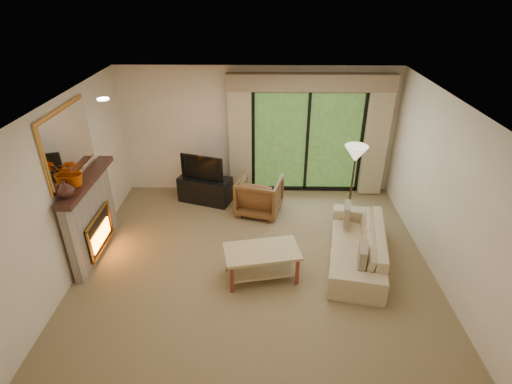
{
  "coord_description": "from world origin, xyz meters",
  "views": [
    {
      "loc": [
        0.09,
        -5.16,
        4.06
      ],
      "look_at": [
        0.0,
        0.3,
        1.1
      ],
      "focal_mm": 28.0,
      "sensor_mm": 36.0,
      "label": 1
    }
  ],
  "objects_px": {
    "media_console": "(205,189)",
    "armchair": "(259,195)",
    "sofa": "(357,245)",
    "coffee_table": "(262,264)"
  },
  "relations": [
    {
      "from": "media_console",
      "to": "armchair",
      "type": "relative_size",
      "value": 1.27
    },
    {
      "from": "media_console",
      "to": "sofa",
      "type": "relative_size",
      "value": 0.5
    },
    {
      "from": "media_console",
      "to": "sofa",
      "type": "xyz_separation_m",
      "value": [
        2.66,
        -1.91,
        0.04
      ]
    },
    {
      "from": "armchair",
      "to": "coffee_table",
      "type": "bearing_deg",
      "value": 106.28
    },
    {
      "from": "sofa",
      "to": "coffee_table",
      "type": "distance_m",
      "value": 1.57
    },
    {
      "from": "media_console",
      "to": "armchair",
      "type": "xyz_separation_m",
      "value": [
        1.1,
        -0.43,
        0.11
      ]
    },
    {
      "from": "armchair",
      "to": "coffee_table",
      "type": "xyz_separation_m",
      "value": [
        0.05,
        -1.92,
        -0.12
      ]
    },
    {
      "from": "media_console",
      "to": "sofa",
      "type": "distance_m",
      "value": 3.28
    },
    {
      "from": "armchair",
      "to": "coffee_table",
      "type": "relative_size",
      "value": 0.74
    },
    {
      "from": "coffee_table",
      "to": "media_console",
      "type": "bearing_deg",
      "value": 105.0
    }
  ]
}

